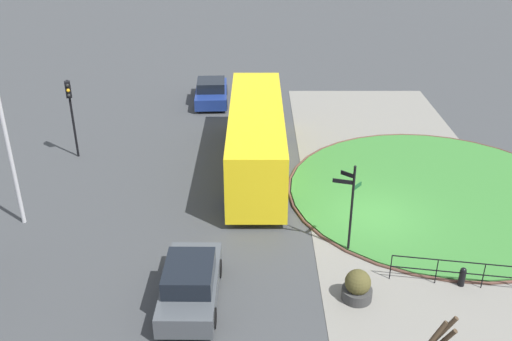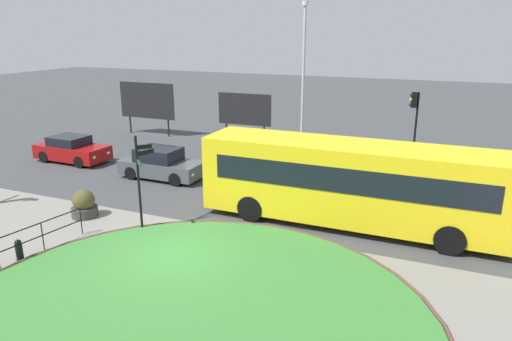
{
  "view_description": "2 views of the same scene",
  "coord_description": "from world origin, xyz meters",
  "px_view_note": "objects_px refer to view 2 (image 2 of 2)",
  "views": [
    {
      "loc": [
        -19.75,
        4.8,
        11.99
      ],
      "look_at": [
        0.39,
        4.8,
        1.95
      ],
      "focal_mm": 39.87,
      "sensor_mm": 36.0,
      "label": 1
    },
    {
      "loc": [
        7.6,
        -11.4,
        6.98
      ],
      "look_at": [
        0.99,
        4.2,
        1.85
      ],
      "focal_mm": 32.89,
      "sensor_mm": 36.0,
      "label": 2
    }
  ],
  "objects_px": {
    "bollard_foreground": "(19,250)",
    "billboard_left": "(245,110)",
    "bus_yellow": "(351,182)",
    "billboard_right": "(147,101)",
    "lamppost_tall": "(303,75)",
    "planter_near_signpost": "(84,205)",
    "car_near_lane": "(72,150)",
    "signpost_directional": "(140,176)",
    "car_trailing": "(161,164)",
    "traffic_light_near": "(414,113)"
  },
  "relations": [
    {
      "from": "signpost_directional",
      "to": "billboard_right",
      "type": "relative_size",
      "value": 0.82
    },
    {
      "from": "signpost_directional",
      "to": "billboard_left",
      "type": "height_order",
      "value": "signpost_directional"
    },
    {
      "from": "traffic_light_near",
      "to": "planter_near_signpost",
      "type": "xyz_separation_m",
      "value": [
        -10.86,
        -12.08,
        -2.39
      ]
    },
    {
      "from": "signpost_directional",
      "to": "planter_near_signpost",
      "type": "distance_m",
      "value": 3.19
    },
    {
      "from": "signpost_directional",
      "to": "billboard_right",
      "type": "xyz_separation_m",
      "value": [
        -9.24,
        13.43,
        0.28
      ]
    },
    {
      "from": "car_near_lane",
      "to": "billboard_right",
      "type": "height_order",
      "value": "billboard_right"
    },
    {
      "from": "bus_yellow",
      "to": "billboard_left",
      "type": "relative_size",
      "value": 3.06
    },
    {
      "from": "car_trailing",
      "to": "billboard_right",
      "type": "bearing_deg",
      "value": 129.14
    },
    {
      "from": "lamppost_tall",
      "to": "planter_near_signpost",
      "type": "height_order",
      "value": "lamppost_tall"
    },
    {
      "from": "bollard_foreground",
      "to": "planter_near_signpost",
      "type": "distance_m",
      "value": 3.69
    },
    {
      "from": "billboard_left",
      "to": "billboard_right",
      "type": "distance_m",
      "value": 7.03
    },
    {
      "from": "car_trailing",
      "to": "planter_near_signpost",
      "type": "distance_m",
      "value": 5.36
    },
    {
      "from": "car_trailing",
      "to": "billboard_right",
      "type": "relative_size",
      "value": 0.96
    },
    {
      "from": "lamppost_tall",
      "to": "bollard_foreground",
      "type": "bearing_deg",
      "value": -104.07
    },
    {
      "from": "bus_yellow",
      "to": "traffic_light_near",
      "type": "bearing_deg",
      "value": 81.9
    },
    {
      "from": "signpost_directional",
      "to": "billboard_left",
      "type": "bearing_deg",
      "value": 99.12
    },
    {
      "from": "lamppost_tall",
      "to": "bus_yellow",
      "type": "bearing_deg",
      "value": -62.59
    },
    {
      "from": "traffic_light_near",
      "to": "lamppost_tall",
      "type": "bearing_deg",
      "value": -21.31
    },
    {
      "from": "signpost_directional",
      "to": "lamppost_tall",
      "type": "bearing_deg",
      "value": 81.24
    },
    {
      "from": "car_near_lane",
      "to": "billboard_left",
      "type": "relative_size",
      "value": 1.15
    },
    {
      "from": "bus_yellow",
      "to": "traffic_light_near",
      "type": "height_order",
      "value": "traffic_light_near"
    },
    {
      "from": "bollard_foreground",
      "to": "car_near_lane",
      "type": "relative_size",
      "value": 0.18
    },
    {
      "from": "bollard_foreground",
      "to": "billboard_left",
      "type": "bearing_deg",
      "value": 90.42
    },
    {
      "from": "car_trailing",
      "to": "car_near_lane",
      "type": "bearing_deg",
      "value": 174.86
    },
    {
      "from": "car_trailing",
      "to": "lamppost_tall",
      "type": "bearing_deg",
      "value": 56.67
    },
    {
      "from": "bollard_foreground",
      "to": "billboard_right",
      "type": "xyz_separation_m",
      "value": [
        -7.14,
        16.96,
        1.92
      ]
    },
    {
      "from": "car_near_lane",
      "to": "car_trailing",
      "type": "height_order",
      "value": "car_trailing"
    },
    {
      "from": "billboard_right",
      "to": "billboard_left",
      "type": "bearing_deg",
      "value": 3.49
    },
    {
      "from": "signpost_directional",
      "to": "car_trailing",
      "type": "height_order",
      "value": "signpost_directional"
    },
    {
      "from": "bus_yellow",
      "to": "lamppost_tall",
      "type": "height_order",
      "value": "lamppost_tall"
    },
    {
      "from": "bollard_foreground",
      "to": "car_near_lane",
      "type": "height_order",
      "value": "car_near_lane"
    },
    {
      "from": "signpost_directional",
      "to": "traffic_light_near",
      "type": "height_order",
      "value": "traffic_light_near"
    },
    {
      "from": "bollard_foreground",
      "to": "lamppost_tall",
      "type": "xyz_separation_m",
      "value": [
        4.05,
        16.16,
        4.13
      ]
    },
    {
      "from": "bollard_foreground",
      "to": "traffic_light_near",
      "type": "distance_m",
      "value": 18.87
    },
    {
      "from": "car_trailing",
      "to": "planter_near_signpost",
      "type": "height_order",
      "value": "car_trailing"
    },
    {
      "from": "car_trailing",
      "to": "bollard_foreground",
      "type": "bearing_deg",
      "value": -84.58
    },
    {
      "from": "traffic_light_near",
      "to": "billboard_right",
      "type": "xyz_separation_m",
      "value": [
        -17.3,
        1.25,
        -0.58
      ]
    },
    {
      "from": "car_near_lane",
      "to": "car_trailing",
      "type": "xyz_separation_m",
      "value": [
        6.2,
        -0.62,
        0.03
      ]
    },
    {
      "from": "billboard_left",
      "to": "billboard_right",
      "type": "height_order",
      "value": "billboard_right"
    },
    {
      "from": "billboard_left",
      "to": "billboard_right",
      "type": "relative_size",
      "value": 0.84
    },
    {
      "from": "bus_yellow",
      "to": "lamppost_tall",
      "type": "distance_m",
      "value": 10.84
    },
    {
      "from": "signpost_directional",
      "to": "bollard_foreground",
      "type": "xyz_separation_m",
      "value": [
        -2.1,
        -3.53,
        -1.64
      ]
    },
    {
      "from": "car_near_lane",
      "to": "lamppost_tall",
      "type": "bearing_deg",
      "value": 32.42
    },
    {
      "from": "signpost_directional",
      "to": "bus_yellow",
      "type": "relative_size",
      "value": 0.32
    },
    {
      "from": "signpost_directional",
      "to": "billboard_right",
      "type": "bearing_deg",
      "value": 124.55
    },
    {
      "from": "billboard_right",
      "to": "bus_yellow",
      "type": "bearing_deg",
      "value": -32.61
    },
    {
      "from": "car_trailing",
      "to": "traffic_light_near",
      "type": "height_order",
      "value": "traffic_light_near"
    },
    {
      "from": "bus_yellow",
      "to": "car_near_lane",
      "type": "bearing_deg",
      "value": 170.51
    },
    {
      "from": "traffic_light_near",
      "to": "planter_near_signpost",
      "type": "height_order",
      "value": "traffic_light_near"
    },
    {
      "from": "bus_yellow",
      "to": "billboard_right",
      "type": "bearing_deg",
      "value": 148.06
    }
  ]
}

